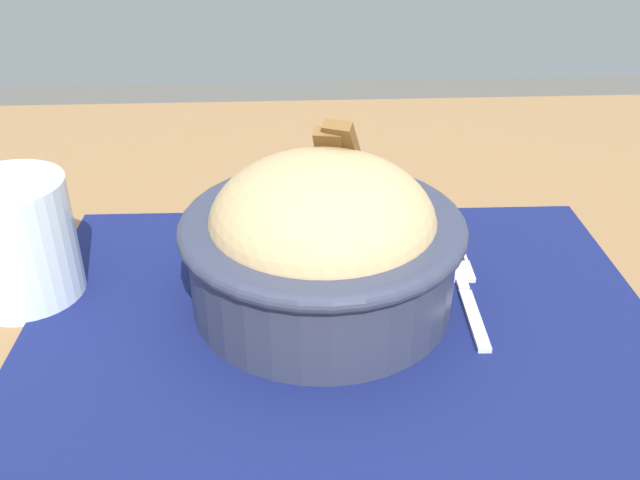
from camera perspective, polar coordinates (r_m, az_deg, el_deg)
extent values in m
cube|color=olive|center=(0.48, 0.40, -8.90)|extent=(1.14, 0.96, 0.03)
cylinder|color=brown|center=(1.18, 24.96, -8.64)|extent=(0.04, 0.04, 0.73)
cube|color=#11194C|center=(0.49, 1.74, -6.21)|extent=(0.44, 0.32, 0.00)
cylinder|color=#2D3347|center=(0.48, 0.00, -1.67)|extent=(0.18, 0.18, 0.07)
torus|color=#2D3347|center=(0.47, 0.00, 1.24)|extent=(0.20, 0.20, 0.01)
ellipsoid|color=tan|center=(0.46, 0.00, 1.35)|extent=(0.17, 0.17, 0.09)
sphere|color=#266625|center=(0.44, -0.22, 3.22)|extent=(0.03, 0.03, 0.03)
cylinder|color=orange|center=(0.41, -1.10, 0.83)|extent=(0.01, 0.03, 0.01)
cylinder|color=orange|center=(0.45, 1.35, 3.58)|extent=(0.02, 0.04, 0.01)
cylinder|color=orange|center=(0.48, 3.56, 5.11)|extent=(0.01, 0.03, 0.01)
cube|color=brown|center=(0.49, 2.05, 7.59)|extent=(0.03, 0.04, 0.05)
cube|color=brown|center=(0.49, 0.84, 7.44)|extent=(0.03, 0.04, 0.04)
cube|color=silver|center=(0.49, 12.63, -6.31)|extent=(0.01, 0.07, 0.00)
cube|color=silver|center=(0.52, 11.77, -3.71)|extent=(0.01, 0.01, 0.00)
cube|color=silver|center=(0.54, 11.39, -2.58)|extent=(0.02, 0.03, 0.00)
cube|color=silver|center=(0.56, 11.83, -1.18)|extent=(0.00, 0.02, 0.00)
cube|color=silver|center=(0.56, 11.24, -1.19)|extent=(0.00, 0.02, 0.00)
cube|color=silver|center=(0.56, 10.62, -1.19)|extent=(0.00, 0.02, 0.00)
cube|color=silver|center=(0.56, 10.01, -1.20)|extent=(0.00, 0.02, 0.00)
cylinder|color=silver|center=(0.53, -23.77, -0.10)|extent=(0.08, 0.08, 0.09)
cylinder|color=silver|center=(0.54, -23.12, -2.84)|extent=(0.07, 0.07, 0.03)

